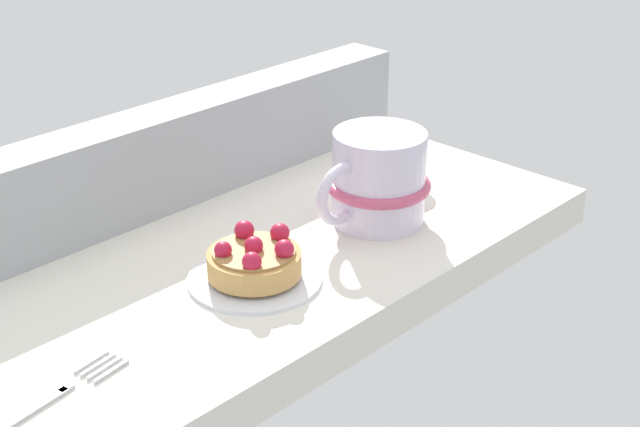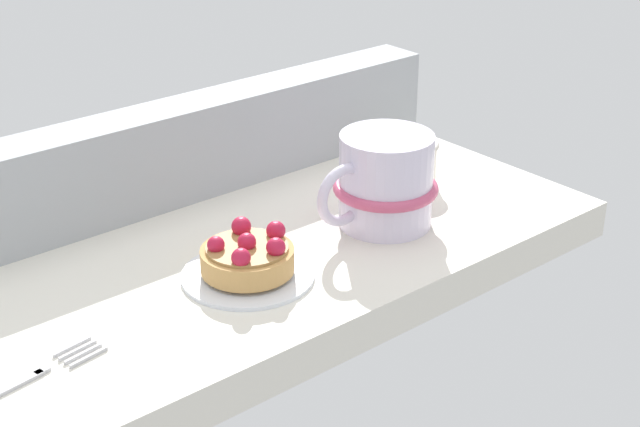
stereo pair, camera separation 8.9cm
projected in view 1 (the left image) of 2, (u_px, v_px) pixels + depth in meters
ground_plane at (244, 267)px, 91.75cm from camera, size 70.46×33.49×3.90cm
window_rail_back at (150, 162)px, 97.36cm from camera, size 69.05×5.72×10.10cm
dessert_plate at (255, 277)px, 85.30cm from camera, size 12.13×12.13×0.76cm
raspberry_tart at (255, 259)px, 84.54cm from camera, size 8.47×8.47×3.83cm
coffee_mug at (377, 179)px, 94.48cm from camera, size 14.02×10.52×9.49cm
dessert_fork at (41, 403)px, 68.76cm from camera, size 15.87×3.85×0.60cm
sugar_bowl at (393, 157)px, 105.23cm from camera, size 6.13×6.13×4.70cm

